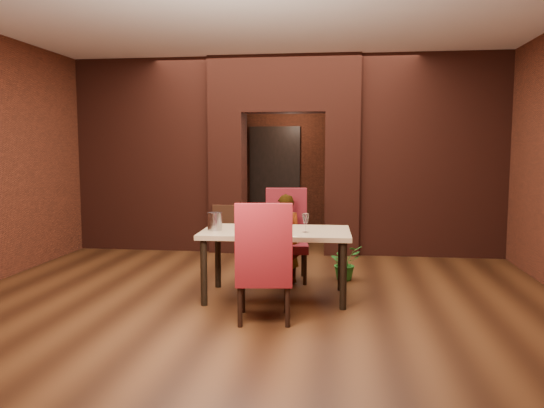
{
  "coord_description": "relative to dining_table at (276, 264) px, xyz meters",
  "views": [
    {
      "loc": [
        0.93,
        -6.71,
        1.72
      ],
      "look_at": [
        0.05,
        0.0,
        1.01
      ],
      "focal_mm": 35.0,
      "sensor_mm": 36.0,
      "label": 1
    }
  ],
  "objects": [
    {
      "name": "water_bottle",
      "position": [
        -0.42,
        0.08,
        0.53
      ],
      "size": [
        0.06,
        0.06,
        0.27
      ],
      "primitive_type": "cylinder",
      "color": "white",
      "rests_on": "dining_table"
    },
    {
      "name": "wine_glass_b",
      "position": [
        -0.02,
        0.08,
        0.51
      ],
      "size": [
        0.09,
        0.09,
        0.22
      ],
      "primitive_type": null,
      "color": "white",
      "rests_on": "dining_table"
    },
    {
      "name": "ceiling",
      "position": [
        -0.2,
        0.76,
        2.81
      ],
      "size": [
        7.0,
        8.0,
        0.04
      ],
      "primitive_type": "cube",
      "color": "silver",
      "rests_on": "ground"
    },
    {
      "name": "wine_glass_a",
      "position": [
        -0.1,
        0.12,
        0.51
      ],
      "size": [
        0.09,
        0.09,
        0.22
      ],
      "primitive_type": null,
      "color": "white",
      "rests_on": "dining_table"
    },
    {
      "name": "chair_far",
      "position": [
        0.04,
        0.81,
        0.2
      ],
      "size": [
        0.61,
        0.61,
        1.2
      ],
      "primitive_type": "cube",
      "rotation": [
        0.0,
        0.0,
        0.13
      ],
      "color": "maroon",
      "rests_on": "ground"
    },
    {
      "name": "wall_left",
      "position": [
        -3.7,
        0.76,
        1.21
      ],
      "size": [
        0.04,
        8.0,
        3.2
      ],
      "primitive_type": "cube",
      "color": "maroon",
      "rests_on": "ground"
    },
    {
      "name": "wall_back",
      "position": [
        -0.2,
        4.76,
        1.21
      ],
      "size": [
        7.0,
        0.04,
        3.2
      ],
      "primitive_type": "cube",
      "color": "maroon",
      "rests_on": "ground"
    },
    {
      "name": "pillar_left",
      "position": [
        -1.15,
        2.76,
        0.76
      ],
      "size": [
        0.55,
        0.55,
        2.3
      ],
      "primitive_type": "cube",
      "color": "maroon",
      "rests_on": "ground"
    },
    {
      "name": "pillar_right",
      "position": [
        0.75,
        2.76,
        0.76
      ],
      "size": [
        0.55,
        0.55,
        2.3
      ],
      "primitive_type": "cube",
      "color": "maroon",
      "rests_on": "ground"
    },
    {
      "name": "wing_wall_right",
      "position": [
        2.16,
        2.76,
        1.21
      ],
      "size": [
        2.28,
        0.35,
        3.2
      ],
      "primitive_type": "cube",
      "color": "maroon",
      "rests_on": "ground"
    },
    {
      "name": "wine_glass_c",
      "position": [
        0.35,
        -0.12,
        0.5
      ],
      "size": [
        0.09,
        0.09,
        0.21
      ],
      "primitive_type": null,
      "color": "silver",
      "rests_on": "dining_table"
    },
    {
      "name": "potted_plant",
      "position": [
        0.8,
        0.96,
        -0.17
      ],
      "size": [
        0.54,
        0.53,
        0.45
      ],
      "primitive_type": "imported",
      "rotation": [
        0.0,
        0.0,
        0.71
      ],
      "color": "#236D20",
      "rests_on": "ground"
    },
    {
      "name": "rear_door_frame",
      "position": [
        -0.6,
        4.66,
        0.66
      ],
      "size": [
        1.02,
        0.04,
        2.22
      ],
      "primitive_type": "cube",
      "color": "black",
      "rests_on": "ground"
    },
    {
      "name": "wine_bucket",
      "position": [
        -0.69,
        -0.09,
        0.5
      ],
      "size": [
        0.17,
        0.17,
        0.2
      ],
      "primitive_type": "cylinder",
      "color": "#A8A9AF",
      "rests_on": "dining_table"
    },
    {
      "name": "lintel",
      "position": [
        -0.2,
        2.76,
        2.36
      ],
      "size": [
        2.45,
        0.55,
        0.9
      ],
      "primitive_type": "cube",
      "color": "maroon",
      "rests_on": "ground"
    },
    {
      "name": "rear_door",
      "position": [
        -0.6,
        4.7,
        0.66
      ],
      "size": [
        0.9,
        0.08,
        2.1
      ],
      "primitive_type": "cube",
      "color": "black",
      "rests_on": "ground"
    },
    {
      "name": "dining_table",
      "position": [
        0.0,
        0.0,
        0.0
      ],
      "size": [
        1.71,
        1.0,
        0.79
      ],
      "primitive_type": "cube",
      "rotation": [
        0.0,
        0.0,
        0.03
      ],
      "color": "tan",
      "rests_on": "ground"
    },
    {
      "name": "vent_panel",
      "position": [
        -1.15,
        2.47,
        0.16
      ],
      "size": [
        0.4,
        0.03,
        0.5
      ],
      "primitive_type": "cube",
      "color": "#A1542E",
      "rests_on": "ground"
    },
    {
      "name": "wall_front",
      "position": [
        -0.2,
        -3.24,
        1.21
      ],
      "size": [
        7.0,
        0.04,
        3.2
      ],
      "primitive_type": "cube",
      "color": "maroon",
      "rests_on": "ground"
    },
    {
      "name": "wing_wall_left",
      "position": [
        -2.56,
        2.76,
        1.21
      ],
      "size": [
        2.28,
        0.35,
        3.2
      ],
      "primitive_type": "cube",
      "color": "maroon",
      "rests_on": "ground"
    },
    {
      "name": "tasting_sheet",
      "position": [
        -0.1,
        -0.26,
        0.4
      ],
      "size": [
        0.33,
        0.26,
        0.0
      ],
      "primitive_type": "cube",
      "rotation": [
        0.0,
        0.0,
        0.15
      ],
      "color": "silver",
      "rests_on": "dining_table"
    },
    {
      "name": "person_seated",
      "position": [
        0.03,
        0.71,
        0.18
      ],
      "size": [
        0.45,
        0.32,
        1.14
      ],
      "primitive_type": "imported",
      "rotation": [
        0.0,
        0.0,
        3.26
      ],
      "color": "white",
      "rests_on": "ground"
    },
    {
      "name": "floor",
      "position": [
        -0.2,
        0.76,
        -0.39
      ],
      "size": [
        8.0,
        8.0,
        0.0
      ],
      "primitive_type": "plane",
      "color": "#412210",
      "rests_on": "ground"
    },
    {
      "name": "chair_near",
      "position": [
        -0.02,
        -0.81,
        0.21
      ],
      "size": [
        0.61,
        0.61,
        1.2
      ],
      "primitive_type": "cube",
      "rotation": [
        0.0,
        0.0,
        3.27
      ],
      "color": "maroon",
      "rests_on": "ground"
    }
  ]
}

